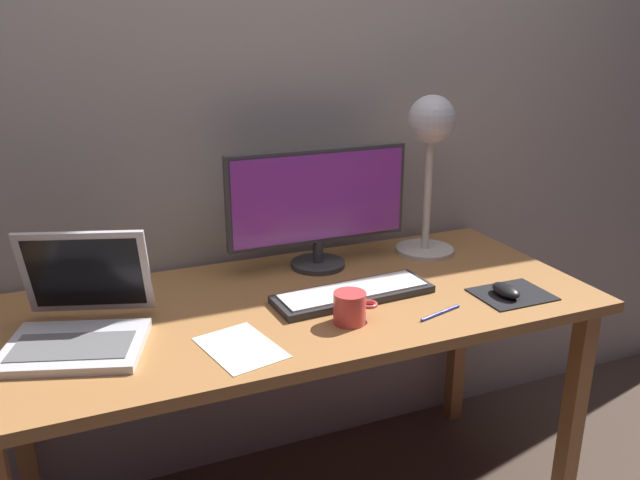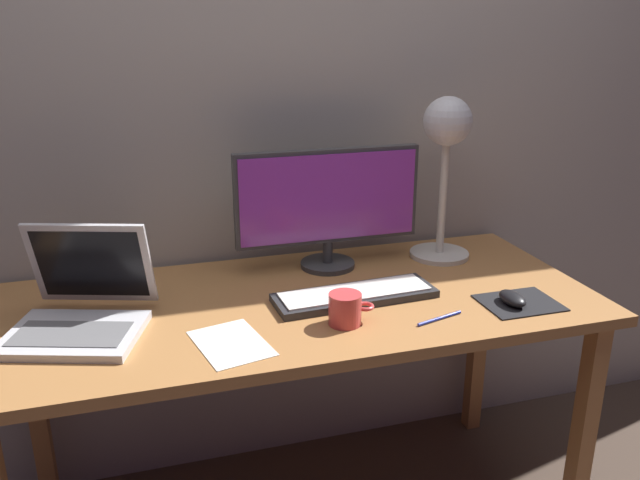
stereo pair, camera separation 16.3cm
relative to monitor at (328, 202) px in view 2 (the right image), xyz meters
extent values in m
cube|color=#A8A099|center=(-0.14, 0.19, 0.36)|extent=(4.80, 0.06, 2.60)
cube|color=#A8703D|center=(-0.14, -0.21, -0.22)|extent=(1.60, 0.70, 0.03)
cube|color=#A8703D|center=(0.60, -0.50, -0.59)|extent=(0.05, 0.05, 0.71)
cube|color=#A8703D|center=(-0.88, 0.08, -0.59)|extent=(0.05, 0.05, 0.71)
cube|color=#A8703D|center=(0.60, 0.08, -0.59)|extent=(0.05, 0.05, 0.71)
cylinder|color=#38383A|center=(0.00, 0.00, -0.20)|extent=(0.16, 0.16, 0.01)
cylinder|color=#38383A|center=(0.00, 0.00, -0.16)|extent=(0.03, 0.03, 0.07)
cube|color=#38383A|center=(0.00, 0.00, 0.02)|extent=(0.56, 0.03, 0.28)
cube|color=purple|center=(0.00, -0.02, 0.02)|extent=(0.53, 0.00, 0.26)
cube|color=#28282B|center=(0.00, -0.25, -0.19)|extent=(0.45, 0.17, 0.02)
cube|color=silver|center=(0.00, -0.25, -0.18)|extent=(0.41, 0.14, 0.01)
cube|color=silver|center=(-0.71, -0.28, -0.19)|extent=(0.36, 0.32, 0.02)
cube|color=slate|center=(-0.72, -0.29, -0.18)|extent=(0.29, 0.20, 0.00)
cube|color=silver|center=(-0.67, -0.13, -0.07)|extent=(0.31, 0.17, 0.23)
cube|color=black|center=(-0.67, -0.13, -0.07)|extent=(0.28, 0.15, 0.19)
cylinder|color=beige|center=(0.37, -0.01, -0.20)|extent=(0.19, 0.19, 0.01)
cylinder|color=silver|center=(0.37, -0.01, 0.00)|extent=(0.02, 0.02, 0.38)
sphere|color=silver|center=(0.37, -0.01, 0.22)|extent=(0.15, 0.15, 0.15)
sphere|color=#FFEAB2|center=(0.37, -0.02, 0.19)|extent=(0.05, 0.05, 0.05)
cube|color=black|center=(0.41, -0.40, -0.20)|extent=(0.20, 0.16, 0.00)
ellipsoid|color=black|center=(0.38, -0.41, -0.18)|extent=(0.06, 0.10, 0.03)
cylinder|color=#CC3F3F|center=(-0.08, -0.38, -0.16)|extent=(0.08, 0.08, 0.08)
torus|color=#CC3F3F|center=(-0.02, -0.38, -0.16)|extent=(0.05, 0.05, 0.01)
cube|color=white|center=(-0.36, -0.41, -0.20)|extent=(0.19, 0.24, 0.00)
cylinder|color=#2633A5|center=(0.16, -0.43, -0.20)|extent=(0.14, 0.05, 0.01)
camera|label=1|loc=(-0.70, -1.69, 0.51)|focal=35.99mm
camera|label=2|loc=(-0.54, -1.74, 0.51)|focal=35.99mm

